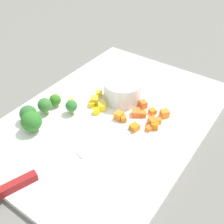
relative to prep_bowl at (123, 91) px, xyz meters
The scene contains 27 objects.
ground_plane 0.08m from the prep_bowl, 12.99° to the left, with size 4.00×4.00×0.00m, color slate.
cutting_board 0.07m from the prep_bowl, 12.99° to the left, with size 0.55×0.39×0.01m, color white.
prep_bowl is the anchor object (origin of this frame).
chef_knife 0.25m from the prep_bowl, ahead, with size 0.32×0.12×0.02m.
carrot_dice_0 0.11m from the prep_bowl, 46.56° to the left, with size 0.02×0.02×0.01m, color orange.
carrot_dice_1 0.07m from the prep_bowl, 27.57° to the left, with size 0.02×0.02×0.02m, color orange.
carrot_dice_2 0.06m from the prep_bowl, 91.36° to the left, with size 0.01×0.02×0.02m, color orange.
carrot_dice_3 0.11m from the prep_bowl, 69.36° to the left, with size 0.02×0.02×0.02m, color orange.
carrot_dice_4 0.07m from the prep_bowl, 59.66° to the left, with size 0.02×0.02×0.01m, color orange.
carrot_dice_5 0.11m from the prep_bowl, 89.94° to the left, with size 0.02×0.02×0.02m, color orange.
carrot_dice_6 0.12m from the prep_bowl, 67.67° to the left, with size 0.02×0.02×0.01m, color orange.
carrot_dice_7 0.08m from the prep_bowl, 68.60° to the left, with size 0.02×0.01×0.01m, color orange.
carrot_dice_8 0.12m from the prep_bowl, 60.47° to the left, with size 0.01×0.01×0.01m, color orange.
carrot_dice_9 0.08m from the prep_bowl, 35.72° to the left, with size 0.01×0.01×0.01m, color orange.
carrot_dice_10 0.11m from the prep_bowl, 75.45° to the left, with size 0.01×0.01×0.01m, color orange.
carrot_dice_11 0.09m from the prep_bowl, 85.20° to the left, with size 0.01×0.01×0.01m, color orange.
pepper_dice_0 0.12m from the prep_bowl, 46.41° to the right, with size 0.01×0.01×0.01m, color yellow.
pepper_dice_1 0.06m from the prep_bowl, 16.12° to the right, with size 0.02×0.02×0.02m, color yellow.
pepper_dice_2 0.07m from the prep_bowl, 39.27° to the right, with size 0.02×0.02×0.02m, color yellow.
pepper_dice_3 0.08m from the prep_bowl, 12.80° to the right, with size 0.01×0.01×0.01m, color yellow.
pepper_dice_4 0.06m from the prep_bowl, 65.25° to the right, with size 0.01×0.01×0.01m, color yellow.
pepper_dice_5 0.08m from the prep_bowl, 32.00° to the right, with size 0.01×0.01×0.01m, color yellow.
broccoli_floret_0 0.22m from the prep_bowl, 24.53° to the right, with size 0.04×0.04×0.05m.
broccoli_floret_1 0.18m from the prep_bowl, 38.14° to the right, with size 0.03×0.03×0.04m.
broccoli_floret_2 0.13m from the prep_bowl, 29.95° to the right, with size 0.03×0.03×0.03m.
broccoli_floret_3 0.16m from the prep_bowl, 45.45° to the right, with size 0.03×0.03×0.03m.
broccoli_floret_4 0.22m from the prep_bowl, 33.17° to the right, with size 0.04×0.04×0.04m.
Camera 1 is at (0.39, 0.28, 0.41)m, focal length 44.96 mm.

